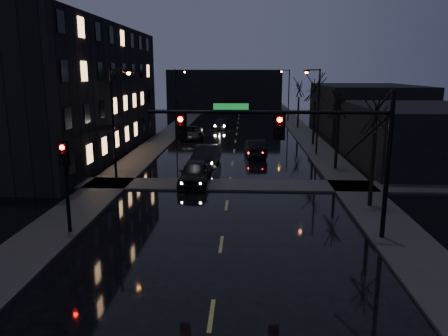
# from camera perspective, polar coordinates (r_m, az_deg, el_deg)

# --- Properties ---
(sidewalk_left) EXTENTS (3.00, 140.00, 0.12)m
(sidewalk_left) POSITION_cam_1_polar(r_m,az_deg,el_deg) (47.48, -8.90, 3.03)
(sidewalk_left) COLOR #2D2D2B
(sidewalk_left) RESTS_ON ground
(sidewalk_right) EXTENTS (3.00, 140.00, 0.12)m
(sidewalk_right) POSITION_cam_1_polar(r_m,az_deg,el_deg) (47.11, 11.83, 2.84)
(sidewalk_right) COLOR #2D2D2B
(sidewalk_right) RESTS_ON ground
(sidewalk_cross) EXTENTS (40.00, 3.00, 0.12)m
(sidewalk_cross) POSITION_cam_1_polar(r_m,az_deg,el_deg) (30.39, 0.70, -2.22)
(sidewalk_cross) COLOR #2D2D2B
(sidewalk_cross) RESTS_ON ground
(apartment_block) EXTENTS (12.00, 30.00, 12.00)m
(apartment_block) POSITION_cam_1_polar(r_m,az_deg,el_deg) (44.50, -20.77, 9.44)
(apartment_block) COLOR black
(apartment_block) RESTS_ON ground
(commercial_right_near) EXTENTS (10.00, 14.00, 5.00)m
(commercial_right_near) POSITION_cam_1_polar(r_m,az_deg,el_deg) (39.96, 23.99, 3.84)
(commercial_right_near) COLOR black
(commercial_right_near) RESTS_ON ground
(commercial_right_far) EXTENTS (12.00, 18.00, 6.00)m
(commercial_right_far) POSITION_cam_1_polar(r_m,az_deg,el_deg) (61.18, 18.01, 7.46)
(commercial_right_far) COLOR black
(commercial_right_far) RESTS_ON ground
(far_block) EXTENTS (22.00, 10.00, 8.00)m
(far_block) POSITION_cam_1_polar(r_m,az_deg,el_deg) (89.04, 0.13, 10.14)
(far_block) COLOR black
(far_block) RESTS_ON ground
(signal_mast) EXTENTS (11.11, 0.41, 7.00)m
(signal_mast) POSITION_cam_1_polar(r_m,az_deg,el_deg) (20.28, 10.72, 3.96)
(signal_mast) COLOR black
(signal_mast) RESTS_ON ground
(signal_pole_left) EXTENTS (0.35, 0.41, 4.53)m
(signal_pole_left) POSITION_cam_1_polar(r_m,az_deg,el_deg) (22.14, -20.00, -0.76)
(signal_pole_left) COLOR black
(signal_pole_left) RESTS_ON ground
(tree_near) EXTENTS (3.52, 3.52, 8.08)m
(tree_near) POSITION_cam_1_polar(r_m,az_deg,el_deg) (25.98, 19.42, 8.32)
(tree_near) COLOR black
(tree_near) RESTS_ON ground
(tree_mid_a) EXTENTS (3.30, 3.30, 7.58)m
(tree_mid_a) POSITION_cam_1_polar(r_m,az_deg,el_deg) (35.69, 14.83, 8.96)
(tree_mid_a) COLOR black
(tree_mid_a) RESTS_ON ground
(tree_mid_b) EXTENTS (3.74, 3.74, 8.59)m
(tree_mid_b) POSITION_cam_1_polar(r_m,az_deg,el_deg) (47.45, 11.88, 10.86)
(tree_mid_b) COLOR black
(tree_mid_b) RESTS_ON ground
(tree_far) EXTENTS (3.43, 3.43, 7.88)m
(tree_far) POSITION_cam_1_polar(r_m,az_deg,el_deg) (61.33, 9.80, 10.77)
(tree_far) COLOR black
(tree_far) RESTS_ON ground
(streetlight_l_near) EXTENTS (1.53, 0.28, 8.00)m
(streetlight_l_near) POSITION_cam_1_polar(r_m,az_deg,el_deg) (30.28, -13.90, 6.43)
(streetlight_l_near) COLOR black
(streetlight_l_near) RESTS_ON ground
(streetlight_l_far) EXTENTS (1.53, 0.28, 8.00)m
(streetlight_l_far) POSITION_cam_1_polar(r_m,az_deg,el_deg) (56.61, -6.11, 9.43)
(streetlight_l_far) COLOR black
(streetlight_l_far) RESTS_ON ground
(streetlight_r_mid) EXTENTS (1.53, 0.28, 8.00)m
(streetlight_r_mid) POSITION_cam_1_polar(r_m,az_deg,el_deg) (41.50, 11.93, 8.10)
(streetlight_r_mid) COLOR black
(streetlight_r_mid) RESTS_ON ground
(streetlight_r_far) EXTENTS (1.53, 0.28, 8.00)m
(streetlight_r_far) POSITION_cam_1_polar(r_m,az_deg,el_deg) (69.24, 8.28, 9.94)
(streetlight_r_far) COLOR black
(streetlight_r_far) RESTS_ON ground
(oncoming_car_a) EXTENTS (2.10, 5.04, 1.70)m
(oncoming_car_a) POSITION_cam_1_polar(r_m,az_deg,el_deg) (30.67, -3.83, -0.59)
(oncoming_car_a) COLOR black
(oncoming_car_a) RESTS_ON ground
(oncoming_car_b) EXTENTS (2.32, 5.28, 1.69)m
(oncoming_car_b) POSITION_cam_1_polar(r_m,az_deg,el_deg) (36.74, -2.36, 1.62)
(oncoming_car_b) COLOR black
(oncoming_car_b) RESTS_ON ground
(oncoming_car_c) EXTENTS (3.11, 5.69, 1.51)m
(oncoming_car_c) POSITION_cam_1_polar(r_m,az_deg,el_deg) (51.27, -4.19, 4.63)
(oncoming_car_c) COLOR black
(oncoming_car_c) RESTS_ON ground
(oncoming_car_d) EXTENTS (2.43, 4.79, 1.33)m
(oncoming_car_d) POSITION_cam_1_polar(r_m,az_deg,el_deg) (60.39, -0.46, 5.79)
(oncoming_car_d) COLOR black
(oncoming_car_d) RESTS_ON ground
(lead_car) EXTENTS (2.11, 4.91, 1.57)m
(lead_car) POSITION_cam_1_polar(r_m,az_deg,el_deg) (40.92, 4.11, 2.65)
(lead_car) COLOR black
(lead_car) RESTS_ON ground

